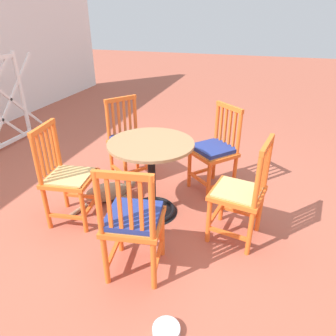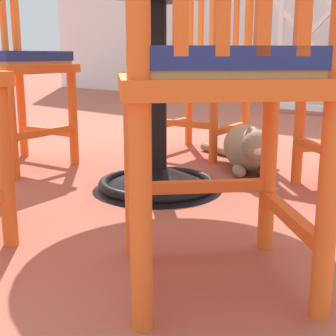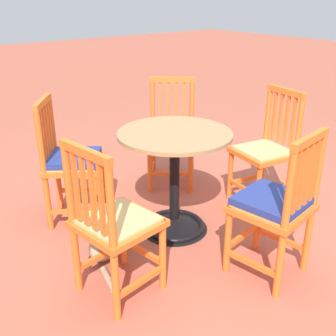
{
  "view_description": "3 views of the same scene",
  "coord_description": "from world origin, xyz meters",
  "px_view_note": "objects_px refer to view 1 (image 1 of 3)",
  "views": [
    {
      "loc": [
        -2.18,
        -0.89,
        1.76
      ],
      "look_at": [
        0.24,
        -0.13,
        0.45
      ],
      "focal_mm": 32.99,
      "sensor_mm": 36.0,
      "label": 1
    },
    {
      "loc": [
        1.32,
        -1.27,
        0.49
      ],
      "look_at": [
        0.31,
        -0.14,
        0.13
      ],
      "focal_mm": 51.53,
      "sensor_mm": 36.0,
      "label": 2
    },
    {
      "loc": [
        -1.82,
        1.62,
        1.58
      ],
      "look_at": [
        0.16,
        0.03,
        0.48
      ],
      "focal_mm": 43.81,
      "sensor_mm": 36.0,
      "label": 3
    }
  ],
  "objects_px": {
    "cafe_table": "(152,187)",
    "orange_chair_tucked_in": "(67,178)",
    "orange_chair_at_corner": "(215,151)",
    "orange_chair_by_planter": "(133,222)",
    "orange_chair_facing_out": "(130,141)",
    "tabby_cat": "(110,191)",
    "pet_water_bowl": "(166,330)",
    "orange_chair_near_fence": "(241,194)"
  },
  "relations": [
    {
      "from": "tabby_cat",
      "to": "pet_water_bowl",
      "type": "xyz_separation_m",
      "value": [
        -1.25,
        -1.0,
        -0.07
      ]
    },
    {
      "from": "orange_chair_near_fence",
      "to": "tabby_cat",
      "type": "distance_m",
      "value": 1.36
    },
    {
      "from": "pet_water_bowl",
      "to": "orange_chair_facing_out",
      "type": "bearing_deg",
      "value": 29.27
    },
    {
      "from": "cafe_table",
      "to": "orange_chair_by_planter",
      "type": "relative_size",
      "value": 0.83
    },
    {
      "from": "orange_chair_at_corner",
      "to": "pet_water_bowl",
      "type": "distance_m",
      "value": 1.83
    },
    {
      "from": "orange_chair_near_fence",
      "to": "orange_chair_tucked_in",
      "type": "bearing_deg",
      "value": 97.16
    },
    {
      "from": "pet_water_bowl",
      "to": "tabby_cat",
      "type": "bearing_deg",
      "value": 38.67
    },
    {
      "from": "orange_chair_at_corner",
      "to": "orange_chair_near_fence",
      "type": "bearing_deg",
      "value": -155.3
    },
    {
      "from": "orange_chair_near_fence",
      "to": "orange_chair_facing_out",
      "type": "bearing_deg",
      "value": 60.81
    },
    {
      "from": "orange_chair_at_corner",
      "to": "orange_chair_by_planter",
      "type": "height_order",
      "value": "same"
    },
    {
      "from": "tabby_cat",
      "to": "pet_water_bowl",
      "type": "bearing_deg",
      "value": -141.33
    },
    {
      "from": "cafe_table",
      "to": "orange_chair_at_corner",
      "type": "height_order",
      "value": "orange_chair_at_corner"
    },
    {
      "from": "orange_chair_at_corner",
      "to": "pet_water_bowl",
      "type": "relative_size",
      "value": 5.36
    },
    {
      "from": "orange_chair_facing_out",
      "to": "orange_chair_tucked_in",
      "type": "bearing_deg",
      "value": 167.34
    },
    {
      "from": "cafe_table",
      "to": "orange_chair_tucked_in",
      "type": "height_order",
      "value": "orange_chair_tucked_in"
    },
    {
      "from": "orange_chair_by_planter",
      "to": "orange_chair_near_fence",
      "type": "bearing_deg",
      "value": -48.0
    },
    {
      "from": "orange_chair_by_planter",
      "to": "tabby_cat",
      "type": "relative_size",
      "value": 1.48
    },
    {
      "from": "orange_chair_by_planter",
      "to": "tabby_cat",
      "type": "bearing_deg",
      "value": 37.15
    },
    {
      "from": "orange_chair_facing_out",
      "to": "pet_water_bowl",
      "type": "bearing_deg",
      "value": -150.73
    },
    {
      "from": "orange_chair_by_planter",
      "to": "pet_water_bowl",
      "type": "height_order",
      "value": "orange_chair_by_planter"
    },
    {
      "from": "orange_chair_facing_out",
      "to": "tabby_cat",
      "type": "xyz_separation_m",
      "value": [
        -0.51,
        0.01,
        -0.35
      ]
    },
    {
      "from": "orange_chair_near_fence",
      "to": "tabby_cat",
      "type": "relative_size",
      "value": 1.48
    },
    {
      "from": "pet_water_bowl",
      "to": "orange_chair_tucked_in",
      "type": "bearing_deg",
      "value": 54.41
    },
    {
      "from": "orange_chair_by_planter",
      "to": "pet_water_bowl",
      "type": "bearing_deg",
      "value": -138.58
    },
    {
      "from": "orange_chair_at_corner",
      "to": "orange_chair_tucked_in",
      "type": "distance_m",
      "value": 1.48
    },
    {
      "from": "orange_chair_at_corner",
      "to": "orange_chair_tucked_in",
      "type": "relative_size",
      "value": 1.0
    },
    {
      "from": "cafe_table",
      "to": "pet_water_bowl",
      "type": "distance_m",
      "value": 1.3
    },
    {
      "from": "cafe_table",
      "to": "tabby_cat",
      "type": "distance_m",
      "value": 0.53
    },
    {
      "from": "cafe_table",
      "to": "orange_chair_facing_out",
      "type": "relative_size",
      "value": 0.83
    },
    {
      "from": "orange_chair_tucked_in",
      "to": "orange_chair_near_fence",
      "type": "relative_size",
      "value": 1.0
    },
    {
      "from": "orange_chair_by_planter",
      "to": "orange_chair_at_corner",
      "type": "bearing_deg",
      "value": -14.05
    },
    {
      "from": "cafe_table",
      "to": "pet_water_bowl",
      "type": "bearing_deg",
      "value": -156.42
    },
    {
      "from": "tabby_cat",
      "to": "orange_chair_by_planter",
      "type": "bearing_deg",
      "value": -142.85
    },
    {
      "from": "cafe_table",
      "to": "orange_chair_facing_out",
      "type": "bearing_deg",
      "value": 38.83
    },
    {
      "from": "cafe_table",
      "to": "orange_chair_by_planter",
      "type": "height_order",
      "value": "orange_chair_by_planter"
    },
    {
      "from": "orange_chair_at_corner",
      "to": "orange_chair_near_fence",
      "type": "distance_m",
      "value": 0.82
    },
    {
      "from": "orange_chair_facing_out",
      "to": "orange_chair_tucked_in",
      "type": "xyz_separation_m",
      "value": [
        -0.91,
        0.2,
        -0.01
      ]
    },
    {
      "from": "orange_chair_at_corner",
      "to": "orange_chair_tucked_in",
      "type": "xyz_separation_m",
      "value": [
        -0.93,
        1.15,
        -0.01
      ]
    },
    {
      "from": "orange_chair_facing_out",
      "to": "orange_chair_by_planter",
      "type": "bearing_deg",
      "value": -155.42
    },
    {
      "from": "orange_chair_facing_out",
      "to": "tabby_cat",
      "type": "height_order",
      "value": "orange_chair_facing_out"
    },
    {
      "from": "orange_chair_near_fence",
      "to": "orange_chair_at_corner",
      "type": "bearing_deg",
      "value": 24.7
    },
    {
      "from": "orange_chair_near_fence",
      "to": "cafe_table",
      "type": "bearing_deg",
      "value": 81.06
    }
  ]
}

